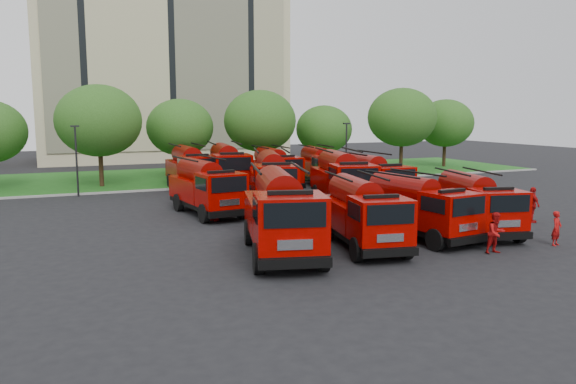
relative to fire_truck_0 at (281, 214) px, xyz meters
name	(u,v)px	position (x,y,z in m)	size (l,w,h in m)	color
ground	(304,231)	(2.86, 3.86, -1.78)	(140.00, 140.00, 0.00)	black
lawn	(187,176)	(2.86, 29.86, -1.72)	(70.00, 16.00, 0.12)	#164D14
curb	(210,187)	(2.86, 21.76, -1.71)	(70.00, 0.30, 0.14)	gray
apartment_building	(161,60)	(4.86, 51.80, 10.72)	(30.00, 14.18, 25.00)	#BFB08E
tree_2	(99,121)	(-5.14, 25.36, 3.58)	(6.72, 6.72, 8.22)	#382314
tree_3	(180,127)	(1.86, 27.86, 2.91)	(5.88, 5.88, 7.19)	#382314
tree_4	(260,121)	(8.86, 26.36, 3.44)	(6.55, 6.55, 8.01)	#382314
tree_5	(324,129)	(15.86, 27.36, 2.57)	(5.46, 5.46, 6.68)	#382314
tree_6	(402,117)	(23.86, 25.86, 3.71)	(6.89, 6.89, 8.42)	#382314
tree_7	(445,123)	(30.86, 27.86, 3.04)	(6.05, 6.05, 7.39)	#382314
lamp_post_0	(76,156)	(-7.14, 21.06, 1.12)	(0.60, 0.25, 5.11)	black
lamp_post_1	(346,148)	(14.86, 21.06, 1.12)	(0.60, 0.25, 5.11)	black
fire_truck_0	(281,214)	(0.00, 0.00, 0.00)	(4.57, 8.17, 3.53)	black
fire_truck_1	(362,213)	(3.85, -0.21, -0.24)	(3.55, 7.04, 3.06)	black
fire_truck_2	(417,207)	(7.23, 0.31, -0.27)	(2.98, 6.77, 2.98)	black
fire_truck_3	(475,204)	(10.59, 0.13, -0.29)	(3.69, 6.81, 2.95)	black
fire_truck_4	(206,187)	(-0.48, 10.54, -0.17)	(3.21, 7.25, 3.20)	black
fire_truck_5	(272,180)	(4.16, 11.52, -0.03)	(4.67, 8.05, 3.47)	black
fire_truck_6	(342,179)	(8.40, 9.96, -0.03)	(4.28, 8.03, 3.48)	black
fire_truck_7	(370,180)	(10.35, 9.73, -0.13)	(2.77, 7.23, 3.26)	black
fire_truck_8	(190,168)	(1.05, 20.97, -0.07)	(2.82, 7.49, 3.39)	black
fire_truck_9	(227,168)	(3.60, 19.67, 0.01)	(3.75, 8.11, 3.55)	black
fire_truck_10	(275,168)	(7.48, 19.41, -0.17)	(2.83, 7.10, 3.18)	black
fire_truck_11	(319,166)	(11.81, 20.16, -0.21)	(3.21, 7.08, 3.11)	black
firefighter_0	(555,245)	(12.18, -3.48, -1.78)	(0.58, 0.42, 1.59)	#A20C0C
firefighter_1	(495,253)	(8.56, -3.52, -1.78)	(0.88, 0.48, 1.80)	#A20C0C
firefighter_2	(531,222)	(15.41, 1.00, -1.78)	(1.16, 0.66, 1.97)	#A20C0C
firefighter_3	(436,221)	(10.75, 3.29, -1.78)	(0.95, 0.49, 1.47)	black
firefighter_4	(214,221)	(-0.62, 8.41, -1.78)	(0.91, 0.59, 1.85)	#A20C0C
firefighter_5	(394,209)	(10.93, 7.69, -1.78)	(1.60, 0.69, 1.73)	#A20C0C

